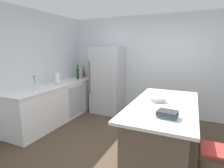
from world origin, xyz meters
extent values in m
plane|color=#4C3D2D|center=(0.00, 0.00, 0.00)|extent=(7.20, 7.20, 0.00)
cube|color=silver|center=(0.00, 2.25, 1.30)|extent=(6.00, 0.10, 2.60)
cube|color=silver|center=(-2.45, 0.00, 1.30)|extent=(0.10, 6.00, 2.60)
cube|color=white|center=(-2.10, 0.80, 0.44)|extent=(0.61, 2.60, 0.88)
cube|color=white|center=(-2.10, 0.80, 0.89)|extent=(0.64, 2.63, 0.03)
cube|color=#B2B5BA|center=(-1.79, 1.12, 0.44)|extent=(0.01, 0.60, 0.74)
cube|color=brown|center=(0.50, 0.27, 0.43)|extent=(0.82, 1.83, 0.86)
cube|color=white|center=(0.50, 0.27, 0.88)|extent=(0.98, 2.03, 0.04)
cube|color=#B7BABF|center=(-1.24, 1.85, 0.90)|extent=(0.80, 0.70, 1.80)
cylinder|color=#4C4C51|center=(-1.60, 1.48, 0.99)|extent=(0.02, 0.02, 0.90)
cylinder|color=#473828|center=(1.03, -0.27, 0.30)|extent=(0.04, 0.04, 0.60)
cube|color=#473828|center=(1.18, -0.42, 0.62)|extent=(0.36, 0.36, 0.04)
cube|color=#B2332D|center=(1.18, -0.42, 0.65)|extent=(0.34, 0.34, 0.03)
cylinder|color=silver|center=(-2.16, 0.51, 0.92)|extent=(0.05, 0.05, 0.02)
cylinder|color=silver|center=(-2.16, 0.51, 1.07)|extent=(0.02, 0.02, 0.28)
cylinder|color=silver|center=(-2.10, 0.51, 1.19)|extent=(0.14, 0.02, 0.02)
cylinder|color=silver|center=(-2.08, 0.12, 0.97)|extent=(0.08, 0.08, 0.13)
cylinder|color=#4C7F3D|center=(-2.09, 0.12, 1.08)|extent=(0.01, 0.03, 0.24)
sphere|color=orange|center=(-2.09, 0.12, 1.20)|extent=(0.04, 0.04, 0.04)
cylinder|color=#4C7F3D|center=(-2.08, 0.11, 1.08)|extent=(0.01, 0.02, 0.23)
sphere|color=orange|center=(-2.08, 0.11, 1.19)|extent=(0.04, 0.04, 0.04)
cylinder|color=#4C7F3D|center=(-2.07, 0.12, 1.08)|extent=(0.01, 0.04, 0.23)
sphere|color=orange|center=(-2.07, 0.12, 1.19)|extent=(0.04, 0.04, 0.04)
cylinder|color=gray|center=(-2.09, 0.82, 0.91)|extent=(0.14, 0.14, 0.01)
cylinder|color=white|center=(-2.09, 0.82, 1.05)|extent=(0.11, 0.11, 0.26)
cylinder|color=gray|center=(-2.09, 0.82, 1.20)|extent=(0.02, 0.02, 0.04)
cylinder|color=olive|center=(-2.13, 2.00, 1.03)|extent=(0.06, 0.06, 0.23)
cylinder|color=olive|center=(-2.13, 2.00, 1.19)|extent=(0.03, 0.03, 0.09)
cylinder|color=black|center=(-2.13, 2.00, 1.24)|extent=(0.03, 0.03, 0.01)
cylinder|color=red|center=(-2.03, 1.91, 0.99)|extent=(0.05, 0.05, 0.16)
cylinder|color=red|center=(-2.03, 1.91, 1.10)|extent=(0.02, 0.02, 0.06)
cylinder|color=black|center=(-2.03, 1.91, 1.13)|extent=(0.02, 0.02, 0.01)
cylinder|color=#5B3319|center=(-2.12, 1.81, 0.99)|extent=(0.07, 0.07, 0.16)
cylinder|color=#5B3319|center=(-2.12, 1.81, 1.10)|extent=(0.03, 0.03, 0.06)
cylinder|color=black|center=(-2.12, 1.81, 1.13)|extent=(0.03, 0.03, 0.01)
cylinder|color=silver|center=(-2.06, 1.71, 1.04)|extent=(0.07, 0.07, 0.26)
cylinder|color=silver|center=(-2.06, 1.71, 1.22)|extent=(0.03, 0.03, 0.10)
cylinder|color=black|center=(-2.06, 1.71, 1.28)|extent=(0.03, 0.03, 0.01)
cylinder|color=#19381E|center=(-2.07, 1.62, 1.06)|extent=(0.07, 0.07, 0.30)
cylinder|color=#19381E|center=(-2.07, 1.62, 1.25)|extent=(0.03, 0.03, 0.09)
cylinder|color=black|center=(-2.07, 1.62, 1.31)|extent=(0.03, 0.03, 0.01)
cube|color=#4C7F60|center=(0.62, -0.31, 0.92)|extent=(0.24, 0.16, 0.03)
cube|color=#334770|center=(0.62, -0.31, 0.94)|extent=(0.28, 0.19, 0.03)
cube|color=#2D2D33|center=(0.62, -0.31, 0.97)|extent=(0.26, 0.21, 0.03)
cylinder|color=#B2B5BA|center=(0.38, 0.34, 0.94)|extent=(0.26, 0.26, 0.07)
camera|label=1|loc=(0.87, -2.53, 1.75)|focal=28.83mm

